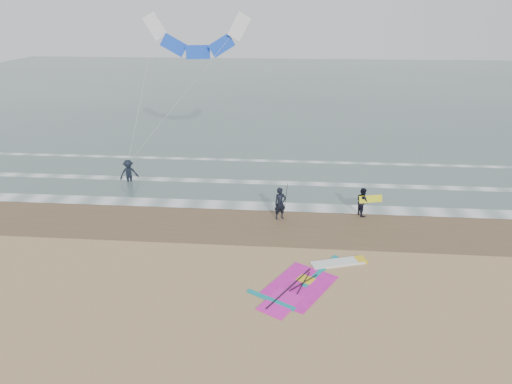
# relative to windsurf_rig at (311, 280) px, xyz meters

# --- Properties ---
(ground) EXTENTS (120.00, 120.00, 0.00)m
(ground) POSITION_rel_windsurf_rig_xyz_m (-1.26, -0.78, -0.03)
(ground) COLOR tan
(ground) RESTS_ON ground
(sea_water) EXTENTS (120.00, 80.00, 0.02)m
(sea_water) POSITION_rel_windsurf_rig_xyz_m (-1.26, 47.22, -0.02)
(sea_water) COLOR #47605E
(sea_water) RESTS_ON ground
(wet_sand_band) EXTENTS (120.00, 5.00, 0.01)m
(wet_sand_band) POSITION_rel_windsurf_rig_xyz_m (-1.26, 5.22, -0.03)
(wet_sand_band) COLOR brown
(wet_sand_band) RESTS_ON ground
(foam_waterline) EXTENTS (120.00, 9.15, 0.02)m
(foam_waterline) POSITION_rel_windsurf_rig_xyz_m (-1.26, 9.66, -0.00)
(foam_waterline) COLOR white
(foam_waterline) RESTS_ON ground
(windsurf_rig) EXTENTS (5.17, 4.90, 0.12)m
(windsurf_rig) POSITION_rel_windsurf_rig_xyz_m (0.00, 0.00, 0.00)
(windsurf_rig) COLOR white
(windsurf_rig) RESTS_ON ground
(person_standing) EXTENTS (0.77, 0.66, 1.78)m
(person_standing) POSITION_rel_windsurf_rig_xyz_m (-1.52, 5.90, 0.86)
(person_standing) COLOR black
(person_standing) RESTS_ON ground
(person_walking) EXTENTS (0.83, 0.93, 1.58)m
(person_walking) POSITION_rel_windsurf_rig_xyz_m (2.95, 6.78, 0.76)
(person_walking) COLOR black
(person_walking) RESTS_ON ground
(person_wading) EXTENTS (1.38, 1.20, 1.86)m
(person_wading) POSITION_rel_windsurf_rig_xyz_m (-11.52, 10.64, 0.90)
(person_wading) COLOR black
(person_wading) RESTS_ON ground
(held_pole) EXTENTS (0.17, 0.86, 1.82)m
(held_pole) POSITION_rel_windsurf_rig_xyz_m (-1.22, 5.90, 1.27)
(held_pole) COLOR black
(held_pole) RESTS_ON ground
(carried_kiteboard) EXTENTS (1.30, 0.51, 0.39)m
(carried_kiteboard) POSITION_rel_windsurf_rig_xyz_m (3.35, 6.68, 0.97)
(carried_kiteboard) COLOR yellow
(carried_kiteboard) RESTS_ON ground
(surf_kite) EXTENTS (7.72, 3.51, 9.11)m
(surf_kite) POSITION_rel_windsurf_rig_xyz_m (-7.29, 13.85, 8.65)
(surf_kite) COLOR white
(surf_kite) RESTS_ON ground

